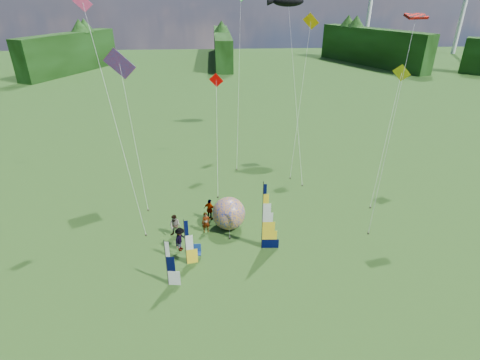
{
  "coord_description": "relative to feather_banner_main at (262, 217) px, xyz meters",
  "views": [
    {
      "loc": [
        -2.58,
        -18.59,
        16.97
      ],
      "look_at": [
        -1.0,
        4.0,
        5.5
      ],
      "focal_mm": 28.0,
      "sensor_mm": 36.0,
      "label": 1
    }
  ],
  "objects": [
    {
      "name": "feather_banner_main",
      "position": [
        0.0,
        0.0,
        0.0
      ],
      "size": [
        1.44,
        0.18,
        5.33
      ],
      "primitive_type": null,
      "rotation": [
        0.0,
        0.0,
        -0.05
      ],
      "color": "#020731",
      "rests_on": "ground"
    },
    {
      "name": "small_kite_orange",
      "position": [
        5.47,
        14.28,
        5.15
      ],
      "size": [
        7.57,
        9.93,
        15.63
      ],
      "primitive_type": null,
      "rotation": [
        0.0,
        0.0,
        -0.32
      ],
      "color": "#FFAA03",
      "rests_on": "ground"
    },
    {
      "name": "small_kite_yellow",
      "position": [
        12.3,
        8.66,
        3.1
      ],
      "size": [
        9.68,
        11.7,
        11.52
      ],
      "primitive_type": null,
      "rotation": [
        0.0,
        0.0,
        -0.3
      ],
      "color": "yellow",
      "rests_on": "ground"
    },
    {
      "name": "small_kite_red",
      "position": [
        -2.98,
        11.74,
        2.45
      ],
      "size": [
        5.51,
        10.67,
        10.24
      ],
      "primitive_type": null,
      "rotation": [
        0.0,
        0.0,
        0.29
      ],
      "color": "#C50000",
      "rests_on": "ground"
    },
    {
      "name": "spectator_a",
      "position": [
        -4.09,
        2.37,
        -1.8
      ],
      "size": [
        0.69,
        0.52,
        1.73
      ],
      "primitive_type": "imported",
      "rotation": [
        0.0,
        0.0,
        0.17
      ],
      "color": "#66594C",
      "rests_on": "ground"
    },
    {
      "name": "small_kite_green",
      "position": [
        -0.38,
        19.16,
        6.17
      ],
      "size": [
        5.8,
        13.71,
        17.67
      ],
      "primitive_type": null,
      "rotation": [
        0.0,
        0.0,
        0.18
      ],
      "color": "green",
      "rests_on": "ground"
    },
    {
      "name": "spectator_c",
      "position": [
        -5.9,
        0.19,
        -1.72
      ],
      "size": [
        0.92,
        1.3,
        1.89
      ],
      "primitive_type": "imported",
      "rotation": [
        0.0,
        0.0,
        1.14
      ],
      "color": "#66594C",
      "rests_on": "ground"
    },
    {
      "name": "treeline_ring",
      "position": [
        -0.56,
        -3.62,
        1.34
      ],
      "size": [
        210.0,
        210.0,
        8.0
      ],
      "primitive_type": null,
      "color": "#24571F",
      "rests_on": "ground"
    },
    {
      "name": "kite_whale",
      "position": [
        5.24,
        16.19,
        6.19
      ],
      "size": [
        7.62,
        17.24,
        17.72
      ],
      "primitive_type": null,
      "rotation": [
        0.0,
        0.0,
        -0.24
      ],
      "color": "black",
      "rests_on": "ground"
    },
    {
      "name": "side_banner_left",
      "position": [
        -5.39,
        -1.45,
        -0.89
      ],
      "size": [
        0.99,
        0.28,
        3.56
      ],
      "primitive_type": null,
      "rotation": [
        0.0,
        0.0,
        0.18
      ],
      "color": "yellow",
      "rests_on": "ground"
    },
    {
      "name": "bol_inflatable",
      "position": [
        -2.28,
        2.88,
        -1.35
      ],
      "size": [
        2.72,
        2.72,
        2.62
      ],
      "primitive_type": "sphere",
      "rotation": [
        0.0,
        0.0,
        -0.04
      ],
      "color": "#072197",
      "rests_on": "ground"
    },
    {
      "name": "camp_chair",
      "position": [
        -4.69,
        -0.86,
        -2.15
      ],
      "size": [
        0.61,
        0.61,
        1.04
      ],
      "primitive_type": null,
      "rotation": [
        0.0,
        0.0,
        -0.02
      ],
      "color": "navy",
      "rests_on": "ground"
    },
    {
      "name": "spectator_b",
      "position": [
        -6.43,
        2.0,
        -1.74
      ],
      "size": [
        0.99,
        0.7,
        1.85
      ],
      "primitive_type": "imported",
      "rotation": [
        0.0,
        0.0,
        -0.32
      ],
      "color": "#66594C",
      "rests_on": "ground"
    },
    {
      "name": "spectator_d",
      "position": [
        -3.78,
        4.14,
        -1.72
      ],
      "size": [
        1.18,
        0.96,
        1.89
      ],
      "primitive_type": "imported",
      "rotation": [
        0.0,
        0.0,
        2.6
      ],
      "color": "#66594C",
      "rests_on": "ground"
    },
    {
      "name": "ground",
      "position": [
        -0.56,
        -3.62,
        -2.66
      ],
      "size": [
        220.0,
        220.0,
        0.0
      ],
      "primitive_type": "plane",
      "color": "#3E5622",
      "rests_on": "ground"
    },
    {
      "name": "kite_rainbow_delta",
      "position": [
        -10.15,
        8.76,
        4.2
      ],
      "size": [
        8.27,
        11.26,
        13.72
      ],
      "primitive_type": null,
      "rotation": [
        0.0,
        0.0,
        -0.16
      ],
      "color": "red",
      "rests_on": "ground"
    },
    {
      "name": "small_kite_pink",
      "position": [
        -10.67,
        5.58,
        6.0
      ],
      "size": [
        8.56,
        10.44,
        17.32
      ],
      "primitive_type": null,
      "rotation": [
        0.0,
        0.0,
        0.32
      ],
      "color": "#E63971",
      "rests_on": "ground"
    },
    {
      "name": "side_banner_far",
      "position": [
        -6.46,
        -3.42,
        -0.97
      ],
      "size": [
        1.01,
        0.23,
        3.4
      ],
      "primitive_type": null,
      "rotation": [
        0.0,
        0.0,
        -0.13
      ],
      "color": "white",
      "rests_on": "ground"
    },
    {
      "name": "kite_parafoil",
      "position": [
        10.27,
        4.09,
        5.83
      ],
      "size": [
        7.27,
        9.48,
        16.99
      ],
      "primitive_type": null,
      "rotation": [
        0.0,
        0.0,
        0.05
      ],
      "color": "#C10600",
      "rests_on": "ground"
    }
  ]
}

